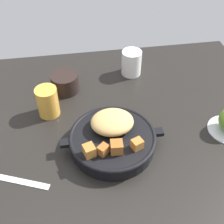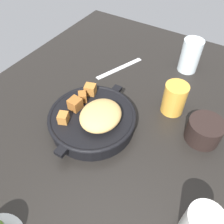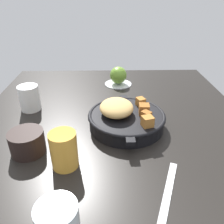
{
  "view_description": "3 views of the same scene",
  "coord_description": "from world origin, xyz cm",
  "px_view_note": "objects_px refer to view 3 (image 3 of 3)",
  "views": [
    {
      "loc": [
        -4.48,
        -56.46,
        63.29
      ],
      "look_at": [
        4.92,
        2.99,
        6.22
      ],
      "focal_mm": 47.59,
      "sensor_mm": 36.0,
      "label": 1
    },
    {
      "loc": [
        35.57,
        21.54,
        49.9
      ],
      "look_at": [
        0.64,
        -0.07,
        4.9
      ],
      "focal_mm": 37.02,
      "sensor_mm": 36.0,
      "label": 2
    },
    {
      "loc": [
        -55.81,
        1.61,
        38.93
      ],
      "look_at": [
        3.41,
        0.22,
        5.49
      ],
      "focal_mm": 36.5,
      "sensor_mm": 36.0,
      "label": 3
    }
  ],
  "objects_px": {
    "red_apple": "(118,75)",
    "juice_glass_amber": "(64,150)",
    "butter_knife": "(168,192)",
    "white_creamer_pitcher": "(29,98)",
    "cast_iron_skillet": "(126,117)",
    "coffee_mug_dark": "(27,142)"
  },
  "relations": [
    {
      "from": "juice_glass_amber",
      "to": "cast_iron_skillet",
      "type": "bearing_deg",
      "value": -43.07
    },
    {
      "from": "juice_glass_amber",
      "to": "coffee_mug_dark",
      "type": "height_order",
      "value": "juice_glass_amber"
    },
    {
      "from": "juice_glass_amber",
      "to": "white_creamer_pitcher",
      "type": "bearing_deg",
      "value": 29.75
    },
    {
      "from": "butter_knife",
      "to": "juice_glass_amber",
      "type": "height_order",
      "value": "juice_glass_amber"
    },
    {
      "from": "cast_iron_skillet",
      "to": "white_creamer_pitcher",
      "type": "height_order",
      "value": "white_creamer_pitcher"
    },
    {
      "from": "butter_knife",
      "to": "juice_glass_amber",
      "type": "bearing_deg",
      "value": 90.38
    },
    {
      "from": "red_apple",
      "to": "coffee_mug_dark",
      "type": "distance_m",
      "value": 0.53
    },
    {
      "from": "white_creamer_pitcher",
      "to": "coffee_mug_dark",
      "type": "xyz_separation_m",
      "value": [
        -0.24,
        -0.06,
        -0.01
      ]
    },
    {
      "from": "red_apple",
      "to": "juice_glass_amber",
      "type": "distance_m",
      "value": 0.54
    },
    {
      "from": "cast_iron_skillet",
      "to": "coffee_mug_dark",
      "type": "height_order",
      "value": "cast_iron_skillet"
    },
    {
      "from": "red_apple",
      "to": "white_creamer_pitcher",
      "type": "relative_size",
      "value": 0.83
    },
    {
      "from": "cast_iron_skillet",
      "to": "coffee_mug_dark",
      "type": "bearing_deg",
      "value": 113.78
    },
    {
      "from": "butter_knife",
      "to": "juice_glass_amber",
      "type": "xyz_separation_m",
      "value": [
        0.09,
        0.23,
        0.04
      ]
    },
    {
      "from": "red_apple",
      "to": "juice_glass_amber",
      "type": "relative_size",
      "value": 0.79
    },
    {
      "from": "coffee_mug_dark",
      "to": "cast_iron_skillet",
      "type": "bearing_deg",
      "value": -66.22
    },
    {
      "from": "cast_iron_skillet",
      "to": "red_apple",
      "type": "bearing_deg",
      "value": 1.0
    },
    {
      "from": "cast_iron_skillet",
      "to": "juice_glass_amber",
      "type": "distance_m",
      "value": 0.23
    },
    {
      "from": "butter_knife",
      "to": "coffee_mug_dark",
      "type": "distance_m",
      "value": 0.37
    },
    {
      "from": "butter_knife",
      "to": "juice_glass_amber",
      "type": "distance_m",
      "value": 0.25
    },
    {
      "from": "cast_iron_skillet",
      "to": "red_apple",
      "type": "xyz_separation_m",
      "value": [
        0.34,
        0.01,
        0.01
      ]
    },
    {
      "from": "butter_knife",
      "to": "white_creamer_pitcher",
      "type": "bearing_deg",
      "value": 68.16
    },
    {
      "from": "red_apple",
      "to": "butter_knife",
      "type": "distance_m",
      "value": 0.61
    }
  ]
}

